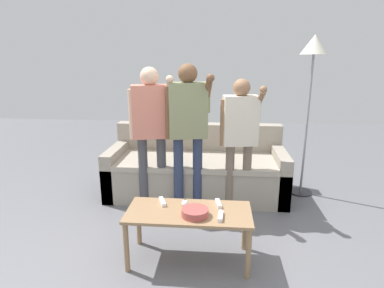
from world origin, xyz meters
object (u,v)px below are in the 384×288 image
at_px(coffee_table, 189,218).
at_px(floor_lamp, 313,60).
at_px(game_remote_nunchuk, 185,203).
at_px(snack_bowl, 195,212).
at_px(game_remote_wand_far, 162,202).
at_px(game_remote_wand_near, 221,216).
at_px(player_left, 151,122).
at_px(couch, 197,170).
at_px(game_remote_wand_spare, 218,204).
at_px(player_center, 188,121).
at_px(player_right, 240,130).

distance_m(coffee_table, floor_lamp, 2.36).
height_order(game_remote_nunchuk, floor_lamp, floor_lamp).
xyz_separation_m(coffee_table, floor_lamp, (1.29, 1.52, 1.26)).
height_order(snack_bowl, game_remote_wand_far, snack_bowl).
bearing_deg(floor_lamp, game_remote_wand_near, -122.73).
bearing_deg(player_left, couch, 44.57).
distance_m(snack_bowl, game_remote_wand_near, 0.20).
bearing_deg(couch, game_remote_wand_spare, -77.92).
distance_m(couch, floor_lamp, 1.91).
distance_m(player_center, game_remote_wand_spare, 1.04).
relative_size(snack_bowl, player_right, 0.15).
distance_m(couch, game_remote_nunchuk, 1.35).
bearing_deg(game_remote_wand_near, player_left, 125.75).
height_order(floor_lamp, game_remote_wand_far, floor_lamp).
relative_size(game_remote_nunchuk, floor_lamp, 0.05).
distance_m(coffee_table, game_remote_wand_far, 0.28).
xyz_separation_m(player_center, game_remote_wand_far, (-0.14, -0.82, -0.55)).
bearing_deg(game_remote_nunchuk, couch, 89.76).
xyz_separation_m(player_right, game_remote_wand_near, (-0.20, -1.08, -0.45)).
bearing_deg(game_remote_nunchuk, coffee_table, -67.01).
xyz_separation_m(player_left, game_remote_wand_spare, (0.75, -0.85, -0.53)).
relative_size(game_remote_nunchuk, player_center, 0.05).
height_order(player_center, game_remote_wand_spare, player_center).
relative_size(game_remote_wand_near, game_remote_wand_spare, 1.04).
xyz_separation_m(game_remote_nunchuk, game_remote_wand_near, (0.30, -0.19, -0.01)).
height_order(couch, snack_bowl, couch).
xyz_separation_m(snack_bowl, player_center, (-0.16, 1.02, 0.54)).
height_order(snack_bowl, game_remote_wand_spare, snack_bowl).
relative_size(game_remote_nunchuk, player_right, 0.06).
bearing_deg(player_left, floor_lamp, 16.65).
relative_size(game_remote_wand_far, game_remote_wand_spare, 1.01).
bearing_deg(couch, game_remote_wand_near, -78.99).
relative_size(floor_lamp, player_center, 1.19).
distance_m(player_right, game_remote_wand_far, 1.20).
xyz_separation_m(game_remote_nunchuk, floor_lamp, (1.34, 1.42, 1.17)).
relative_size(player_right, game_remote_wand_near, 9.05).
height_order(floor_lamp, game_remote_wand_spare, floor_lamp).
relative_size(game_remote_nunchuk, game_remote_wand_near, 0.54).
distance_m(couch, player_right, 0.92).
height_order(coffee_table, game_remote_wand_far, game_remote_wand_far).
relative_size(couch, player_right, 1.48).
bearing_deg(game_remote_wand_far, snack_bowl, -33.96).
xyz_separation_m(floor_lamp, player_center, (-1.39, -0.57, -0.63)).
bearing_deg(game_remote_wand_far, player_center, 80.02).
xyz_separation_m(game_remote_nunchuk, player_right, (0.50, 0.88, 0.45)).
distance_m(coffee_table, player_left, 1.26).
relative_size(snack_bowl, player_left, 0.14).
bearing_deg(game_remote_wand_spare, player_left, 131.55).
bearing_deg(player_left, game_remote_nunchuk, -62.04).
height_order(snack_bowl, game_remote_wand_near, snack_bowl).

